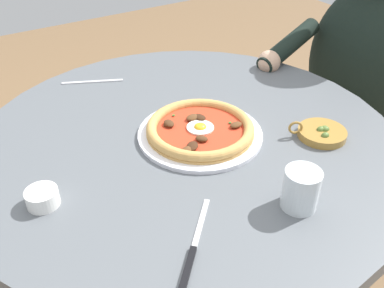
# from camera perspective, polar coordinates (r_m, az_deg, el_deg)

# --- Properties ---
(dining_table) EXTENTS (1.00, 1.00, 0.73)m
(dining_table) POSITION_cam_1_polar(r_m,az_deg,el_deg) (1.08, -0.68, -5.05)
(dining_table) COLOR #565B60
(dining_table) RESTS_ON ground
(pizza_on_plate) EXTENTS (0.29, 0.29, 0.03)m
(pizza_on_plate) POSITION_cam_1_polar(r_m,az_deg,el_deg) (0.98, 1.09, 1.90)
(pizza_on_plate) COLOR white
(pizza_on_plate) RESTS_ON dining_table
(water_glass) EXTENTS (0.07, 0.07, 0.08)m
(water_glass) POSITION_cam_1_polar(r_m,az_deg,el_deg) (0.81, 14.45, -6.25)
(water_glass) COLOR silver
(water_glass) RESTS_ON dining_table
(steak_knife) EXTENTS (0.16, 0.16, 0.01)m
(steak_knife) POSITION_cam_1_polar(r_m,az_deg,el_deg) (0.72, -0.04, -14.76)
(steak_knife) COLOR silver
(steak_knife) RESTS_ON dining_table
(ramekin_capers) EXTENTS (0.06, 0.06, 0.03)m
(ramekin_capers) POSITION_cam_1_polar(r_m,az_deg,el_deg) (0.85, -19.58, -6.78)
(ramekin_capers) COLOR white
(ramekin_capers) RESTS_ON dining_table
(olive_pan) EXTENTS (0.13, 0.11, 0.04)m
(olive_pan) POSITION_cam_1_polar(r_m,az_deg,el_deg) (1.03, 17.09, 1.45)
(olive_pan) COLOR olive
(olive_pan) RESTS_ON dining_table
(fork_utensil) EXTENTS (0.16, 0.08, 0.00)m
(fork_utensil) POSITION_cam_1_polar(r_m,az_deg,el_deg) (1.26, -13.31, 8.20)
(fork_utensil) COLOR #BCBCC1
(fork_utensil) RESTS_ON dining_table
(diner_person) EXTENTS (0.52, 0.37, 1.13)m
(diner_person) POSITION_cam_1_polar(r_m,az_deg,el_deg) (1.61, 19.84, 3.81)
(diner_person) COLOR #282833
(diner_person) RESTS_ON ground
(cafe_chair_diner) EXTENTS (0.47, 0.47, 0.87)m
(cafe_chair_diner) POSITION_cam_1_polar(r_m,az_deg,el_deg) (1.72, 22.69, 5.89)
(cafe_chair_diner) COLOR #504A45
(cafe_chair_diner) RESTS_ON ground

